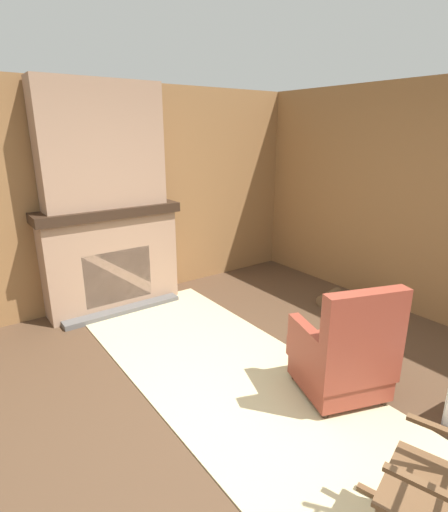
{
  "coord_description": "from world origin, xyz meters",
  "views": [
    {
      "loc": [
        1.88,
        -1.58,
        2.09
      ],
      "look_at": [
        -1.16,
        0.63,
        0.9
      ],
      "focal_mm": 28.0,
      "sensor_mm": 36.0,
      "label": 1
    }
  ],
  "objects_px": {
    "rocking_chair": "(444,496)",
    "storage_case": "(112,200)",
    "armchair": "(344,356)",
    "firewood_stack": "(341,301)",
    "oil_lamp_vase": "(78,201)"
  },
  "relations": [
    {
      "from": "armchair",
      "to": "rocking_chair",
      "type": "relative_size",
      "value": 0.74
    },
    {
      "from": "rocking_chair",
      "to": "storage_case",
      "type": "relative_size",
      "value": 4.9
    },
    {
      "from": "firewood_stack",
      "to": "storage_case",
      "type": "distance_m",
      "value": 3.02
    },
    {
      "from": "rocking_chair",
      "to": "storage_case",
      "type": "height_order",
      "value": "storage_case"
    },
    {
      "from": "rocking_chair",
      "to": "oil_lamp_vase",
      "type": "bearing_deg",
      "value": -10.85
    },
    {
      "from": "storage_case",
      "to": "rocking_chair",
      "type": "bearing_deg",
      "value": 0.46
    },
    {
      "from": "armchair",
      "to": "firewood_stack",
      "type": "relative_size",
      "value": 1.96
    },
    {
      "from": "firewood_stack",
      "to": "storage_case",
      "type": "height_order",
      "value": "storage_case"
    },
    {
      "from": "firewood_stack",
      "to": "storage_case",
      "type": "xyz_separation_m",
      "value": [
        -1.7,
        -2.17,
        1.23
      ]
    },
    {
      "from": "rocking_chair",
      "to": "oil_lamp_vase",
      "type": "distance_m",
      "value": 4.08
    },
    {
      "from": "firewood_stack",
      "to": "oil_lamp_vase",
      "type": "xyz_separation_m",
      "value": [
        -1.7,
        -2.56,
        1.26
      ]
    },
    {
      "from": "storage_case",
      "to": "armchair",
      "type": "bearing_deg",
      "value": 14.94
    },
    {
      "from": "oil_lamp_vase",
      "to": "armchair",
      "type": "bearing_deg",
      "value": 21.99
    },
    {
      "from": "oil_lamp_vase",
      "to": "storage_case",
      "type": "xyz_separation_m",
      "value": [
        0.0,
        0.39,
        -0.03
      ]
    },
    {
      "from": "storage_case",
      "to": "firewood_stack",
      "type": "bearing_deg",
      "value": 51.98
    }
  ]
}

